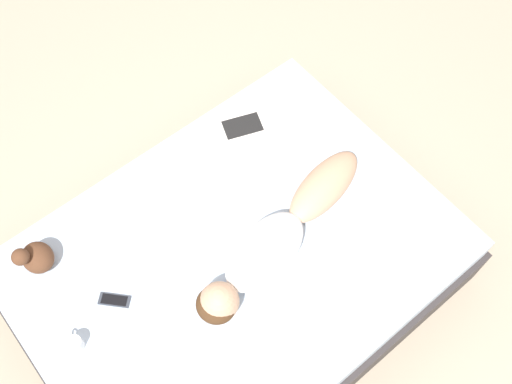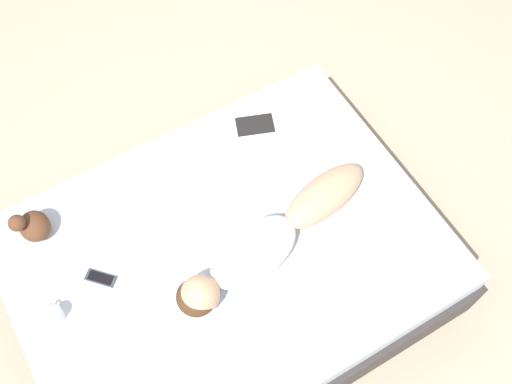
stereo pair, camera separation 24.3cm
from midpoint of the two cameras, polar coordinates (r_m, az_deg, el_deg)
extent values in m
plane|color=#B7A88E|center=(3.63, -0.60, -8.88)|extent=(12.00, 12.00, 0.00)
cube|color=#383333|center=(3.46, -0.63, -7.90)|extent=(1.70, 2.26, 0.35)
cube|color=silver|center=(3.23, -0.67, -6.27)|extent=(1.64, 2.20, 0.16)
ellipsoid|color=tan|center=(3.24, 8.67, -0.48)|extent=(0.32, 0.57, 0.16)
ellipsoid|color=white|center=(3.05, 2.07, -5.87)|extent=(0.38, 0.56, 0.18)
ellipsoid|color=#472D19|center=(2.95, -3.39, -10.17)|extent=(0.23, 0.22, 0.11)
sphere|color=tan|center=(2.96, -3.01, -9.91)|extent=(0.20, 0.20, 0.20)
cube|color=silver|center=(3.42, 2.52, 3.38)|extent=(0.31, 0.37, 0.01)
cube|color=silver|center=(3.54, 1.88, 6.24)|extent=(0.31, 0.37, 0.01)
cube|color=black|center=(3.53, 1.88, 6.29)|extent=(0.21, 0.26, 0.00)
cylinder|color=white|center=(3.11, -16.40, -11.31)|extent=(0.07, 0.07, 0.08)
cylinder|color=black|center=(3.08, -16.56, -11.12)|extent=(0.06, 0.06, 0.00)
torus|color=white|center=(3.13, -16.69, -10.66)|extent=(0.06, 0.01, 0.06)
cube|color=#333842|center=(3.16, -12.45, -8.16)|extent=(0.16, 0.15, 0.01)
cube|color=black|center=(3.16, -12.47, -8.13)|extent=(0.13, 0.13, 0.00)
ellipsoid|color=brown|center=(3.29, -18.37, -3.25)|extent=(0.17, 0.16, 0.15)
sphere|color=brown|center=(3.21, -19.84, -2.96)|extent=(0.09, 0.09, 0.09)
camera|label=1|loc=(0.12, -87.85, 3.91)|focal=42.00mm
camera|label=2|loc=(0.12, 92.15, -3.91)|focal=42.00mm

